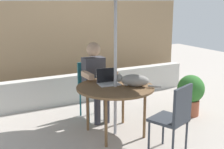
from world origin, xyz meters
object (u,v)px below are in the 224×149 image
(patio_table, at_px, (115,90))
(chair_empty, at_px, (175,114))
(chair_occupied, at_px, (92,85))
(potted_plant_near_fence, at_px, (191,93))
(cat, at_px, (133,80))
(person_seated, at_px, (95,77))
(laptop, at_px, (108,79))

(patio_table, relative_size, chair_empty, 1.20)
(patio_table, relative_size, chair_occupied, 1.20)
(patio_table, distance_m, potted_plant_near_fence, 1.50)
(cat, bearing_deg, patio_table, 154.82)
(patio_table, bearing_deg, chair_empty, -68.56)
(person_seated, bearing_deg, chair_occupied, 90.00)
(cat, xyz_separation_m, potted_plant_near_fence, (1.25, 0.19, -0.41))
(patio_table, relative_size, cat, 2.19)
(patio_table, relative_size, laptop, 3.31)
(chair_empty, distance_m, person_seated, 1.59)
(patio_table, xyz_separation_m, chair_empty, (0.35, -0.88, -0.12))
(cat, relative_size, potted_plant_near_fence, 0.72)
(patio_table, distance_m, laptop, 0.22)
(chair_occupied, distance_m, chair_empty, 1.74)
(patio_table, bearing_deg, chair_occupied, 90.00)
(potted_plant_near_fence, bearing_deg, chair_empty, -139.39)
(chair_empty, bearing_deg, chair_occupied, 101.53)
(patio_table, relative_size, person_seated, 0.88)
(cat, bearing_deg, potted_plant_near_fence, 8.51)
(chair_empty, relative_size, cat, 1.82)
(chair_occupied, relative_size, potted_plant_near_fence, 1.32)
(laptop, xyz_separation_m, cat, (0.25, -0.29, 0.02))
(person_seated, bearing_deg, laptop, -93.27)
(person_seated, height_order, cat, person_seated)
(person_seated, distance_m, potted_plant_near_fence, 1.62)
(chair_empty, bearing_deg, patio_table, 111.44)
(chair_occupied, height_order, cat, chair_occupied)
(chair_empty, height_order, person_seated, person_seated)
(person_seated, height_order, laptop, person_seated)
(person_seated, xyz_separation_m, cat, (0.22, -0.77, 0.09))
(chair_empty, distance_m, cat, 0.83)
(laptop, bearing_deg, chair_empty, -70.67)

